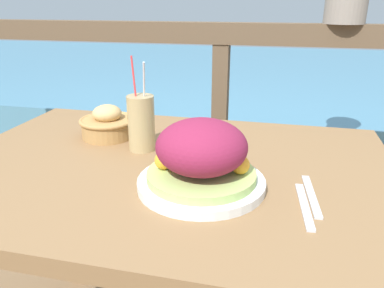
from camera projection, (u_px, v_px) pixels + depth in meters
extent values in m
cube|color=olive|center=(167.00, 171.00, 0.95)|extent=(1.13, 0.80, 0.04)
cube|color=olive|center=(73.00, 207.00, 1.49)|extent=(0.06, 0.06, 0.70)
cube|color=olive|center=(339.00, 242.00, 1.28)|extent=(0.06, 0.06, 0.70)
cube|color=brown|center=(222.00, 33.00, 1.62)|extent=(2.80, 0.08, 0.09)
cube|color=brown|center=(219.00, 144.00, 1.80)|extent=(0.07, 0.07, 0.94)
cube|color=teal|center=(255.00, 87.00, 4.17)|extent=(12.00, 4.00, 0.43)
cylinder|color=silver|center=(201.00, 183.00, 0.82)|extent=(0.28, 0.28, 0.02)
cylinder|color=#A8C66B|center=(201.00, 175.00, 0.81)|extent=(0.24, 0.24, 0.02)
ellipsoid|color=maroon|center=(202.00, 147.00, 0.79)|extent=(0.20, 0.20, 0.12)
sphere|color=#F9A328|center=(240.00, 165.00, 0.79)|extent=(0.04, 0.04, 0.04)
sphere|color=#F9A328|center=(164.00, 160.00, 0.81)|extent=(0.04, 0.04, 0.04)
cylinder|color=tan|center=(141.00, 123.00, 1.00)|extent=(0.07, 0.07, 0.15)
cylinder|color=white|center=(144.00, 99.00, 0.98)|extent=(0.04, 0.08, 0.21)
cylinder|color=red|center=(136.00, 98.00, 0.97)|extent=(0.04, 0.05, 0.21)
cylinder|color=#AD7F47|center=(108.00, 128.00, 1.12)|extent=(0.15, 0.15, 0.06)
torus|color=#AD7F47|center=(108.00, 120.00, 1.11)|extent=(0.17, 0.17, 0.01)
ellipsoid|color=tan|center=(107.00, 113.00, 1.10)|extent=(0.09, 0.09, 0.05)
cylinder|color=gray|center=(346.00, 8.00, 1.48)|extent=(0.16, 0.16, 0.12)
cube|color=silver|center=(304.00, 206.00, 0.74)|extent=(0.03, 0.18, 0.00)
cube|color=silver|center=(311.00, 195.00, 0.78)|extent=(0.03, 0.18, 0.00)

